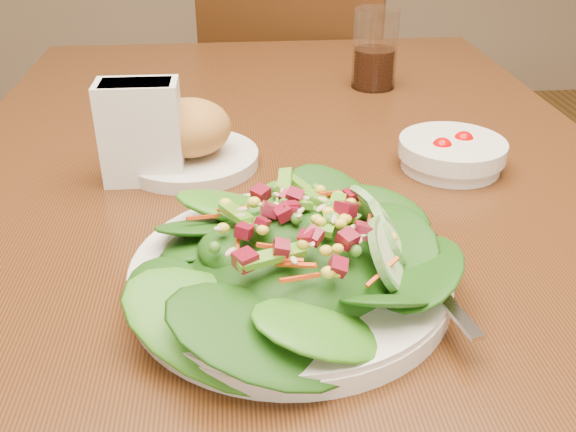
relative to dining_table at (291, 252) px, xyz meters
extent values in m
cube|color=#4F2913|center=(0.00, 0.00, 0.08)|extent=(0.90, 1.40, 0.04)
cylinder|color=#311C0C|center=(-0.39, 0.64, -0.29)|extent=(0.07, 0.07, 0.71)
cylinder|color=#311C0C|center=(0.39, 0.64, -0.29)|extent=(0.07, 0.07, 0.71)
cube|color=#311C0C|center=(0.13, 0.97, -0.19)|extent=(0.57, 0.57, 0.04)
cylinder|color=#311C0C|center=(0.38, 1.10, -0.43)|extent=(0.04, 0.04, 0.44)
cylinder|color=#311C0C|center=(0.01, 1.22, -0.43)|extent=(0.04, 0.04, 0.44)
cylinder|color=#311C0C|center=(0.26, 0.73, -0.43)|extent=(0.04, 0.04, 0.44)
cylinder|color=#311C0C|center=(-0.11, 0.85, -0.43)|extent=(0.04, 0.04, 0.44)
cube|color=#311C0C|center=(0.07, 0.77, 0.08)|extent=(0.42, 0.17, 0.50)
cylinder|color=silver|center=(-0.02, -0.21, 0.11)|extent=(0.30, 0.30, 0.02)
ellipsoid|color=#18390A|center=(-0.02, -0.21, 0.14)|extent=(0.20, 0.20, 0.04)
cube|color=silver|center=(0.11, -0.24, 0.12)|extent=(0.05, 0.18, 0.01)
cylinder|color=silver|center=(-0.13, 0.07, 0.11)|extent=(0.18, 0.18, 0.02)
ellipsoid|color=#A77036|center=(-0.13, 0.07, 0.15)|extent=(0.11, 0.11, 0.07)
cylinder|color=silver|center=(0.21, 0.03, 0.12)|extent=(0.14, 0.14, 0.04)
sphere|color=#D20001|center=(0.23, 0.04, 0.13)|extent=(0.03, 0.03, 0.03)
sphere|color=#D20001|center=(0.19, 0.02, 0.13)|extent=(0.03, 0.03, 0.03)
cylinder|color=silver|center=(0.18, 0.37, 0.17)|extent=(0.08, 0.08, 0.13)
cylinder|color=black|center=(0.18, 0.37, 0.13)|extent=(0.07, 0.07, 0.07)
cube|color=white|center=(-0.18, 0.03, 0.16)|extent=(0.10, 0.05, 0.13)
cube|color=white|center=(-0.18, 0.03, 0.17)|extent=(0.08, 0.04, 0.11)
camera|label=1|loc=(-0.07, -0.71, 0.46)|focal=40.00mm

